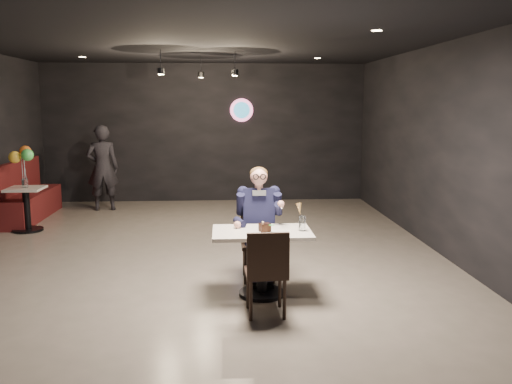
{
  "coord_description": "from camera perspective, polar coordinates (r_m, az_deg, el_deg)",
  "views": [
    {
      "loc": [
        0.38,
        -7.47,
        2.16
      ],
      "look_at": [
        0.78,
        -0.99,
        1.09
      ],
      "focal_mm": 38.0,
      "sensor_mm": 36.0,
      "label": 1
    }
  ],
  "objects": [
    {
      "name": "balloon_bunch",
      "position": [
        9.85,
        -23.29,
        3.04
      ],
      "size": [
        0.37,
        0.37,
        0.61
      ],
      "primitive_type": "cube",
      "color": "yellow",
      "rests_on": "balloon_vase"
    },
    {
      "name": "floor",
      "position": [
        7.79,
        -6.23,
        -6.79
      ],
      "size": [
        9.0,
        9.0,
        0.0
      ],
      "primitive_type": "plane",
      "color": "slate",
      "rests_on": "ground"
    },
    {
      "name": "cake_slice",
      "position": [
        5.97,
        0.93,
        -3.78
      ],
      "size": [
        0.14,
        0.13,
        0.08
      ],
      "primitive_type": "cube",
      "rotation": [
        0.0,
        0.0,
        0.35
      ],
      "color": "black",
      "rests_on": "dessert_plate"
    },
    {
      "name": "wall_sign",
      "position": [
        11.95,
        -1.53,
        8.61
      ],
      "size": [
        0.5,
        0.06,
        0.5
      ],
      "primitive_type": null,
      "color": "pink",
      "rests_on": "floor"
    },
    {
      "name": "chair_near",
      "position": [
        5.6,
        1.04,
        -8.31
      ],
      "size": [
        0.44,
        0.47,
        0.92
      ],
      "primitive_type": "cube",
      "rotation": [
        0.0,
        0.0,
        0.03
      ],
      "color": "black",
      "rests_on": "floor"
    },
    {
      "name": "balloon_vase",
      "position": [
        9.9,
        -23.15,
        0.88
      ],
      "size": [
        0.1,
        0.1,
        0.15
      ],
      "primitive_type": "cylinder",
      "color": "silver",
      "rests_on": "side_table"
    },
    {
      "name": "mint_leaf",
      "position": [
        5.92,
        1.67,
        -3.49
      ],
      "size": [
        0.07,
        0.04,
        0.01
      ],
      "primitive_type": "ellipsoid",
      "color": "#2C882F",
      "rests_on": "cake_slice"
    },
    {
      "name": "pendant_lights",
      "position": [
        9.51,
        -5.98,
        13.67
      ],
      "size": [
        1.4,
        1.2,
        0.36
      ],
      "primitive_type": "cube",
      "color": "black",
      "rests_on": "floor"
    },
    {
      "name": "passerby",
      "position": [
        11.34,
        -15.84,
        2.46
      ],
      "size": [
        0.69,
        0.51,
        1.73
      ],
      "primitive_type": "imported",
      "rotation": [
        0.0,
        0.0,
        3.3
      ],
      "color": "black",
      "rests_on": "floor"
    },
    {
      "name": "sundae_glass",
      "position": [
        6.06,
        4.88,
        -3.31
      ],
      "size": [
        0.07,
        0.07,
        0.17
      ],
      "primitive_type": "cylinder",
      "color": "silver",
      "rests_on": "main_table"
    },
    {
      "name": "main_table",
      "position": [
        6.16,
        0.62,
        -7.48
      ],
      "size": [
        1.1,
        0.7,
        0.75
      ],
      "primitive_type": "cube",
      "color": "white",
      "rests_on": "floor"
    },
    {
      "name": "chair_far",
      "position": [
        6.66,
        0.28,
        -5.41
      ],
      "size": [
        0.42,
        0.46,
        0.92
      ],
      "primitive_type": "cube",
      "color": "black",
      "rests_on": "floor"
    },
    {
      "name": "wafer_cone",
      "position": [
        6.02,
        4.6,
        -1.8
      ],
      "size": [
        0.08,
        0.08,
        0.13
      ],
      "primitive_type": "cone",
      "rotation": [
        0.0,
        0.0,
        0.26
      ],
      "color": "#DAB159",
      "rests_on": "sundae_glass"
    },
    {
      "name": "dessert_plate",
      "position": [
        5.97,
        1.24,
        -4.23
      ],
      "size": [
        0.22,
        0.22,
        0.01
      ],
      "primitive_type": "cylinder",
      "color": "white",
      "rests_on": "main_table"
    },
    {
      "name": "booth_bench",
      "position": [
        10.97,
        -22.81,
        0.17
      ],
      "size": [
        0.54,
        2.18,
        1.09
      ],
      "primitive_type": "cube",
      "color": "#4F1114",
      "rests_on": "floor"
    },
    {
      "name": "seated_man",
      "position": [
        6.6,
        0.28,
        -3.23
      ],
      "size": [
        0.6,
        0.8,
        1.44
      ],
      "primitive_type": "cube",
      "color": "black",
      "rests_on": "floor"
    },
    {
      "name": "side_table",
      "position": [
        9.97,
        -22.98,
        -1.79
      ],
      "size": [
        0.57,
        0.57,
        0.71
      ],
      "primitive_type": "cube",
      "color": "white",
      "rests_on": "floor"
    }
  ]
}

